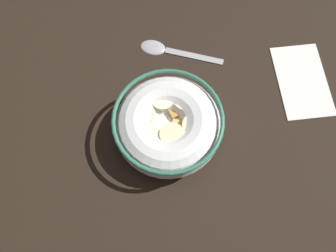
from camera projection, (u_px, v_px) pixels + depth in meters
ground_plane at (168, 135)px, 51.26cm from camera, size 125.39×125.39×2.00cm
cereal_bowl at (168, 125)px, 47.29cm from camera, size 15.38×15.38×5.96cm
spoon at (164, 49)px, 54.83cm from camera, size 8.27×13.19×0.80cm
folded_napkin at (302, 81)px, 53.10cm from camera, size 13.85×9.44×0.30cm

